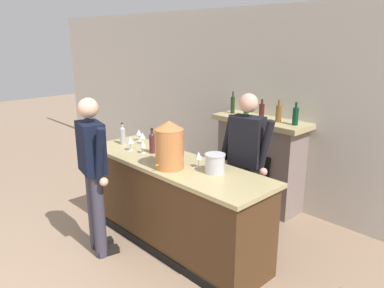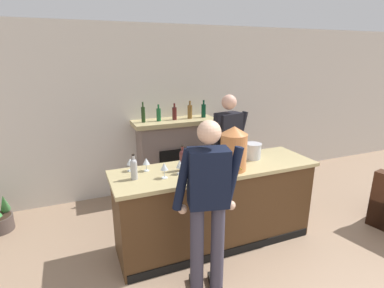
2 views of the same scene
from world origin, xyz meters
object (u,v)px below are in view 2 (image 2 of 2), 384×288
(person_customer, at_px, (208,204))
(wine_bottle_riesling_slim, at_px, (183,159))
(wine_glass_back_row, at_px, (146,162))
(wine_glass_mid_counter, at_px, (164,167))
(ice_bucket_steel, at_px, (253,151))
(wine_bottle_port_short, at_px, (134,168))
(wine_bottle_chardonnay_pale, at_px, (212,158))
(fireplace_stone, at_px, (175,156))
(person_bartender, at_px, (228,149))
(wine_glass_front_left, at_px, (180,164))
(wine_glass_near_bucket, at_px, (238,151))
(wine_glass_by_dispenser, at_px, (130,162))
(copper_dispenser, at_px, (234,148))

(person_customer, height_order, wine_bottle_riesling_slim, person_customer)
(wine_glass_back_row, xyz_separation_m, wine_glass_mid_counter, (0.13, -0.27, 0.02))
(ice_bucket_steel, xyz_separation_m, wine_bottle_port_short, (-1.53, -0.09, 0.03))
(wine_bottle_port_short, xyz_separation_m, wine_glass_back_row, (0.18, 0.18, -0.01))
(wine_bottle_chardonnay_pale, height_order, wine_bottle_port_short, wine_bottle_chardonnay_pale)
(ice_bucket_steel, xyz_separation_m, wine_bottle_chardonnay_pale, (-0.64, -0.15, 0.04))
(fireplace_stone, height_order, wine_glass_back_row, fireplace_stone)
(person_customer, height_order, person_bartender, person_bartender)
(wine_bottle_port_short, bearing_deg, ice_bucket_steel, 3.20)
(wine_glass_back_row, bearing_deg, wine_glass_mid_counter, -64.96)
(wine_bottle_port_short, bearing_deg, wine_bottle_riesling_slim, 4.10)
(wine_bottle_port_short, bearing_deg, fireplace_stone, 57.88)
(wine_glass_mid_counter, bearing_deg, wine_glass_front_left, 13.15)
(wine_bottle_riesling_slim, height_order, wine_glass_front_left, wine_bottle_riesling_slim)
(wine_glass_near_bucket, xyz_separation_m, wine_glass_back_row, (-1.12, 0.10, -0.02))
(person_bartender, relative_size, wine_glass_near_bucket, 9.96)
(ice_bucket_steel, xyz_separation_m, wine_glass_back_row, (-1.35, 0.10, 0.01))
(wine_glass_back_row, height_order, wine_glass_mid_counter, wine_glass_mid_counter)
(fireplace_stone, distance_m, wine_glass_by_dispenser, 1.73)
(ice_bucket_steel, height_order, wine_glass_back_row, ice_bucket_steel)
(wine_glass_by_dispenser, bearing_deg, wine_glass_front_left, -31.28)
(person_customer, distance_m, wine_bottle_port_short, 0.91)
(wine_glass_near_bucket, bearing_deg, ice_bucket_steel, 2.06)
(fireplace_stone, height_order, wine_bottle_riesling_slim, fireplace_stone)
(ice_bucket_steel, height_order, wine_glass_near_bucket, ice_bucket_steel)
(person_bartender, xyz_separation_m, wine_glass_by_dispenser, (-1.47, -0.40, 0.15))
(wine_glass_near_bucket, height_order, wine_glass_front_left, wine_glass_near_bucket)
(copper_dispenser, height_order, wine_glass_back_row, copper_dispenser)
(copper_dispenser, xyz_separation_m, wine_bottle_chardonnay_pale, (-0.22, 0.09, -0.12))
(person_bartender, height_order, wine_glass_by_dispenser, person_bartender)
(wine_glass_mid_counter, bearing_deg, wine_glass_back_row, 115.04)
(copper_dispenser, relative_size, wine_bottle_chardonnay_pale, 1.67)
(copper_dispenser, height_order, wine_glass_near_bucket, copper_dispenser)
(person_bartender, bearing_deg, person_customer, -125.00)
(wine_glass_by_dispenser, bearing_deg, wine_bottle_chardonnay_pale, -19.40)
(person_customer, height_order, copper_dispenser, person_customer)
(person_customer, bearing_deg, wine_bottle_chardonnay_pale, 61.24)
(ice_bucket_steel, xyz_separation_m, wine_bottle_riesling_slim, (-0.97, -0.05, 0.03))
(copper_dispenser, relative_size, ice_bucket_steel, 2.41)
(wine_bottle_chardonnay_pale, bearing_deg, fireplace_stone, 86.01)
(wine_glass_by_dispenser, bearing_deg, copper_dispenser, -20.07)
(wine_bottle_riesling_slim, bearing_deg, wine_glass_near_bucket, 2.87)
(ice_bucket_steel, relative_size, wine_glass_front_left, 1.30)
(person_customer, relative_size, person_bartender, 1.00)
(copper_dispenser, xyz_separation_m, wine_glass_back_row, (-0.93, 0.34, -0.15))
(wine_bottle_port_short, relative_size, wine_glass_back_row, 1.80)
(person_customer, xyz_separation_m, wine_glass_by_dispenser, (-0.51, 0.97, 0.15))
(wine_bottle_chardonnay_pale, xyz_separation_m, wine_glass_mid_counter, (-0.58, -0.03, -0.01))
(ice_bucket_steel, distance_m, wine_glass_near_bucket, 0.23)
(person_customer, bearing_deg, wine_glass_mid_counter, 108.95)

